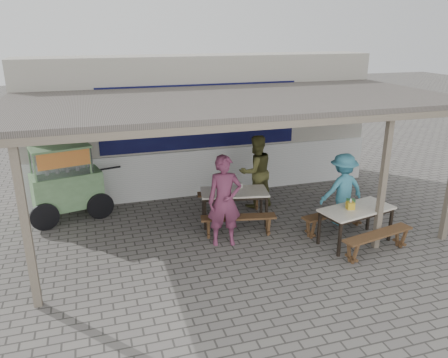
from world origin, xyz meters
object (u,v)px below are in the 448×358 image
bench_right_street (378,238)px  condiment_jar (241,185)px  table_right (357,212)px  patron_street_side (225,201)px  patron_right_table (342,189)px  bench_right_wall (335,216)px  table_left (234,194)px  patron_wall_side (256,171)px  donation_box (351,202)px  bench_left_wall (230,197)px  vendor_cart (66,180)px  bench_left_street (238,221)px  tissue_box (350,205)px  condiment_bowl (227,190)px

bench_right_street → condiment_jar: bearing=117.1°
table_right → patron_street_side: 2.64m
patron_street_side → patron_right_table: size_ratio=1.15×
patron_right_table → bench_right_wall: bearing=39.9°
table_left → bench_right_street: table_left is taller
patron_right_table → table_left: bearing=-22.0°
patron_wall_side → condiment_jar: (-0.59, -0.60, -0.09)m
patron_wall_side → donation_box: 2.51m
donation_box → bench_left_wall: bearing=131.7°
table_left → vendor_cart: vendor_cart is taller
bench_left_street → bench_right_wall: (2.03, -0.38, 0.00)m
bench_right_street → patron_street_side: 3.01m
patron_wall_side → patron_right_table: size_ratio=1.10×
table_left → patron_right_table: patron_right_table is taller
donation_box → patron_wall_side: bearing=118.8°
bench_right_street → tissue_box: size_ratio=11.23×
donation_box → condiment_jar: size_ratio=1.68×
bench_left_wall → table_right: table_right is taller
bench_right_wall → donation_box: size_ratio=9.88×
bench_left_street → patron_street_side: size_ratio=0.86×
table_left → bench_right_street: bearing=-34.8°
bench_right_wall → patron_wall_side: (-1.10, 1.84, 0.54)m
bench_left_wall → bench_right_street: same height
patron_street_side → patron_wall_side: 2.13m
patron_right_table → donation_box: (-0.24, -0.70, 0.00)m
condiment_bowl → bench_left_wall: bearing=65.3°
bench_left_street → patron_street_side: bearing=-137.9°
bench_left_street → patron_right_table: patron_right_table is taller
bench_left_wall → patron_wall_side: patron_wall_side is taller
bench_right_wall → donation_box: bearing=-84.7°
bench_right_street → patron_street_side: bearing=141.9°
vendor_cart → donation_box: vendor_cart is taller
patron_street_side → bench_left_street: bearing=40.7°
bench_left_street → tissue_box: size_ratio=11.01×
bench_left_street → condiment_bowl: 0.86m
bench_right_wall → condiment_bowl: (-2.05, 1.12, 0.43)m
bench_left_street → condiment_bowl: (-0.02, 0.74, 0.43)m
patron_wall_side → condiment_jar: patron_wall_side is taller
donation_box → table_right: bearing=-87.5°
table_left → condiment_bowl: condiment_bowl is taller
tissue_box → condiment_bowl: 2.63m
patron_right_table → donation_box: bearing=67.0°
bench_right_wall → table_left: bearing=139.1°
vendor_cart → patron_wall_side: 4.37m
bench_right_street → donation_box: (-0.13, 0.80, 0.46)m
patron_right_table → donation_box: 0.74m
vendor_cart → condiment_bowl: (3.37, -1.29, -0.15)m
bench_left_wall → condiment_bowl: condiment_bowl is taller
condiment_bowl → vendor_cart: bearing=159.1°
donation_box → condiment_bowl: bearing=145.7°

